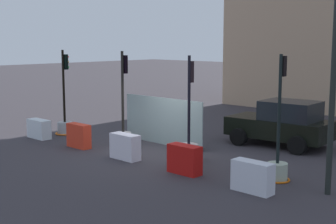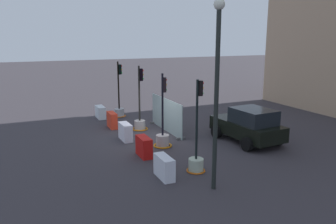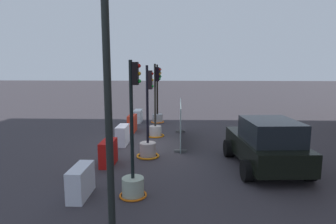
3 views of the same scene
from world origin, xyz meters
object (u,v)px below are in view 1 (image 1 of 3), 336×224
Objects in this scene: construction_barrier_1 at (79,136)px; traffic_light_3 at (278,159)px; construction_barrier_4 at (253,177)px; car_black_sedan at (282,123)px; street_lamp_post at (335,49)px; traffic_light_2 at (189,145)px; traffic_light_1 at (123,130)px; construction_barrier_3 at (185,159)px; construction_barrier_2 at (125,147)px; construction_barrier_0 at (39,129)px; traffic_light_0 at (65,121)px.

traffic_light_3 is at bearing 9.70° from construction_barrier_1.
traffic_light_3 is 3.18× the size of construction_barrier_4.
car_black_sedan is 0.63× the size of street_lamp_post.
traffic_light_2 is at bearing 179.64° from traffic_light_3.
traffic_light_1 is 3.16× the size of construction_barrier_4.
car_black_sedan is at bearing 118.64° from traffic_light_3.
traffic_light_1 is 8.89m from street_lamp_post.
traffic_light_2 is 4.50m from construction_barrier_1.
traffic_light_2 is 1.62m from construction_barrier_3.
traffic_light_1 is 0.99× the size of traffic_light_3.
construction_barrier_3 is 5.47m from car_black_sedan.
car_black_sedan is (-2.28, 4.17, 0.24)m from traffic_light_3.
construction_barrier_3 reaches higher than construction_barrier_2.
construction_barrier_0 is 0.29× the size of car_black_sedan.
construction_barrier_3 is (7.83, -1.14, -0.14)m from traffic_light_0.
traffic_light_3 reaches higher than construction_barrier_2.
construction_barrier_2 is (-1.69, -1.33, -0.09)m from traffic_light_2.
construction_barrier_2 reaches higher than construction_barrier_4.
construction_barrier_4 is at bearing -86.89° from traffic_light_3.
construction_barrier_1 is 5.25m from construction_barrier_3.
traffic_light_0 is 1.26m from construction_barrier_0.
traffic_light_3 is at bearing 14.51° from construction_barrier_2.
street_lamp_post is (8.30, -0.23, 3.16)m from traffic_light_1.
construction_barrier_2 is at bearing -170.48° from street_lamp_post.
construction_barrier_2 is (-5.07, -1.31, -0.20)m from traffic_light_3.
construction_barrier_4 is at bearing -2.58° from construction_barrier_3.
traffic_light_0 is at bearing -178.66° from traffic_light_2.
construction_barrier_4 is (0.08, -1.39, -0.21)m from traffic_light_3.
traffic_light_3 is 0.57× the size of street_lamp_post.
construction_barrier_3 reaches higher than construction_barrier_0.
construction_barrier_0 is at bearing -172.33° from traffic_light_3.
traffic_light_3 is 0.91× the size of car_black_sedan.
street_lamp_post is (1.54, 1.20, 3.37)m from construction_barrier_4.
construction_barrier_0 is 1.02× the size of construction_barrier_2.
construction_barrier_1 is (-4.30, -1.33, -0.08)m from traffic_light_2.
construction_barrier_3 is 0.27× the size of car_black_sedan.
street_lamp_post is (4.04, 1.09, 3.35)m from construction_barrier_3.
traffic_light_1 is at bearing 179.70° from traffic_light_3.
street_lamp_post is at bearing 37.99° from construction_barrier_4.
construction_barrier_1 is at bearing 179.99° from construction_barrier_2.
construction_barrier_3 is 0.17× the size of street_lamp_post.
traffic_light_2 reaches higher than construction_barrier_1.
construction_barrier_2 is 0.99× the size of construction_barrier_4.
traffic_light_1 is 3.89m from construction_barrier_0.
traffic_light_1 is 1.03× the size of traffic_light_2.
construction_barrier_2 is at bearing 179.09° from construction_barrier_4.
traffic_light_2 is at bearing 17.23° from construction_barrier_1.
traffic_light_3 is at bearing 0.78° from traffic_light_0.
traffic_light_0 is 7.91m from construction_barrier_3.
traffic_light_0 reaches higher than car_black_sedan.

